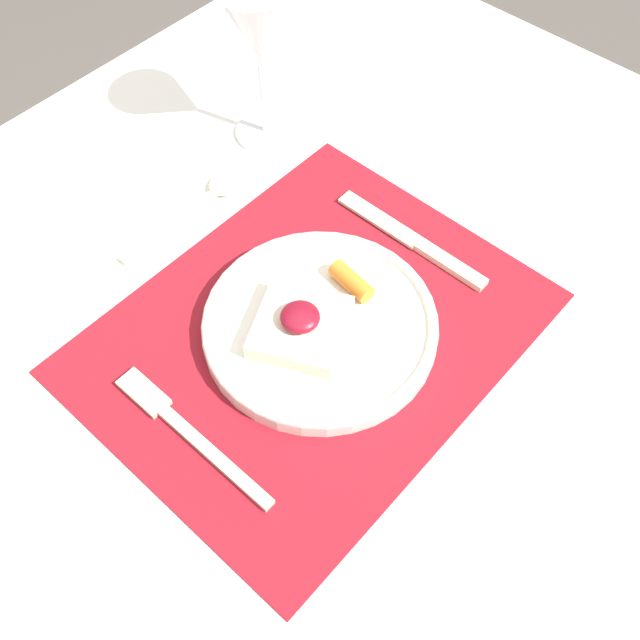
{
  "coord_description": "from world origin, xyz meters",
  "views": [
    {
      "loc": [
        -0.31,
        -0.29,
        1.39
      ],
      "look_at": [
        0.01,
        -0.01,
        0.77
      ],
      "focal_mm": 42.0,
      "sensor_mm": 36.0,
      "label": 1
    }
  ],
  "objects": [
    {
      "name": "ground_plane",
      "position": [
        0.0,
        0.0,
        0.0
      ],
      "size": [
        8.0,
        8.0,
        0.0
      ],
      "primitive_type": "plane",
      "color": "#4C4742"
    },
    {
      "name": "dining_table",
      "position": [
        0.0,
        0.0,
        0.65
      ],
      "size": [
        1.22,
        1.02,
        0.74
      ],
      "color": "white",
      "rests_on": "ground_plane"
    },
    {
      "name": "placemat",
      "position": [
        0.0,
        0.0,
        0.75
      ],
      "size": [
        0.45,
        0.35,
        0.0
      ],
      "primitive_type": "cube",
      "color": "maroon",
      "rests_on": "dining_table"
    },
    {
      "name": "dinner_plate",
      "position": [
        0.0,
        -0.01,
        0.76
      ],
      "size": [
        0.24,
        0.24,
        0.05
      ],
      "color": "silver",
      "rests_on": "placemat"
    },
    {
      "name": "fork",
      "position": [
        -0.16,
        0.02,
        0.75
      ],
      "size": [
        0.02,
        0.2,
        0.01
      ],
      "rotation": [
        0.0,
        0.0,
        0.0
      ],
      "color": "beige",
      "rests_on": "placemat"
    },
    {
      "name": "knife",
      "position": [
        0.17,
        -0.01,
        0.75
      ],
      "size": [
        0.02,
        0.2,
        0.01
      ],
      "rotation": [
        0.0,
        0.0,
        -0.01
      ],
      "color": "beige",
      "rests_on": "placemat"
    },
    {
      "name": "spoon",
      "position": [
        0.06,
        0.22,
        0.75
      ],
      "size": [
        0.18,
        0.04,
        0.01
      ],
      "rotation": [
        0.0,
        0.0,
        0.05
      ],
      "color": "beige",
      "rests_on": "dining_table"
    },
    {
      "name": "wine_glass_near",
      "position": [
        0.19,
        0.25,
        0.89
      ],
      "size": [
        0.1,
        0.1,
        0.2
      ],
      "color": "white",
      "rests_on": "dining_table"
    }
  ]
}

